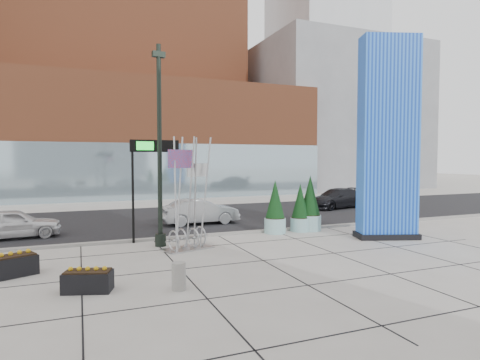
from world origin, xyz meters
name	(u,v)px	position (x,y,z in m)	size (l,w,h in m)	color
ground	(227,257)	(0.00, 0.00, 0.00)	(160.00, 160.00, 0.00)	#9E9991
street_asphalt	(170,219)	(0.00, 10.00, 0.01)	(80.00, 12.00, 0.02)	black
curb_edge	(197,236)	(0.00, 4.00, 0.06)	(80.00, 0.30, 0.12)	gray
tower_podium	(143,140)	(1.00, 27.00, 5.50)	(34.00, 10.00, 11.00)	#984C2C
tower_glass_front	(152,171)	(1.00, 22.20, 2.50)	(34.00, 0.60, 5.00)	#8CA5B2
building_grey_parking	(327,119)	(26.00, 32.00, 9.00)	(20.00, 18.00, 18.00)	slate
building_pale_office	(324,25)	(36.00, 48.00, 27.50)	(16.00, 16.00, 55.00)	#B2B7BC
blue_pylon	(388,142)	(7.95, 0.60, 4.39)	(2.97, 2.02, 9.08)	#0C35C1
lamp_post	(160,165)	(-1.93, 2.74, 3.37)	(0.54, 0.45, 8.24)	black
public_art_sculpture	(188,220)	(-1.01, 1.81, 1.18)	(2.19, 1.52, 4.51)	#B1B3B6
concrete_bollard	(179,276)	(-2.51, -3.00, 0.38)	(0.39, 0.39, 0.76)	gray
overhead_street_sign	(150,154)	(-2.13, 3.80, 3.80)	(2.09, 0.23, 4.43)	black
round_planter_east	(310,204)	(5.77, 3.60, 1.32)	(1.11, 1.11, 2.79)	#96C8CA
round_planter_mid	(300,209)	(5.20, 3.60, 1.13)	(0.96, 0.96, 2.39)	#96C8CA
round_planter_west	(275,208)	(3.80, 3.60, 1.23)	(1.04, 1.04, 2.60)	#96C8CA
box_planter_north	(11,265)	(-7.00, 0.15, 0.36)	(1.59, 1.24, 0.78)	black
box_planter_south	(88,280)	(-4.84, -2.23, 0.32)	(1.40, 0.99, 0.70)	black
car_white_west	(13,224)	(-7.82, 6.74, 0.68)	(1.60, 3.99, 1.36)	silver
car_silver_mid	(200,212)	(1.16, 7.50, 0.70)	(1.47, 4.22, 1.39)	#989B9F
car_dark_east	(337,199)	(12.45, 10.71, 0.72)	(2.00, 4.93, 1.43)	black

